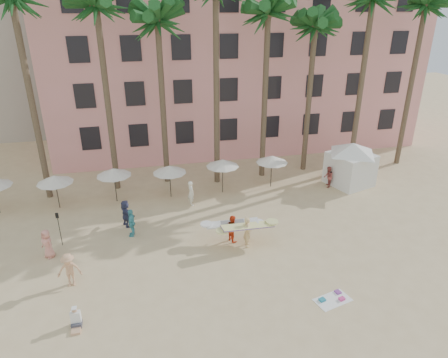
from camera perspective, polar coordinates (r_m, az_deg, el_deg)
name	(u,v)px	position (r m, az deg, el deg)	size (l,w,h in m)	color
ground	(217,306)	(20.39, -1.04, -17.63)	(120.00, 120.00, 0.00)	#D1B789
pink_hotel	(232,62)	(42.54, 1.18, 16.40)	(35.00, 14.00, 16.00)	pink
palm_row	(179,11)	(30.20, -6.41, 22.69)	(44.40, 5.40, 16.30)	brown
umbrella_row	(142,170)	(29.67, -11.65, 1.20)	(22.50, 2.70, 2.73)	#332B23
cabana	(351,160)	(33.30, 17.72, 2.58)	(5.68, 5.68, 3.50)	white
beach_towel	(333,299)	(21.40, 15.32, -16.19)	(1.99, 1.42, 0.14)	white
carrier_yellow	(248,230)	(24.03, 3.39, -7.33)	(3.27, 1.13, 1.95)	#DBB57B
carrier_white	(232,227)	(24.61, 1.21, -6.89)	(3.25, 1.21, 1.71)	red
beachgoers	(148,221)	(25.71, -10.81, -5.94)	(21.02, 9.27, 1.90)	#4EABB6
paddle	(59,225)	(25.83, -22.53, -6.08)	(0.18, 0.04, 2.23)	black
seated_man	(76,320)	(20.28, -20.39, -18.41)	(0.45, 0.78, 1.02)	#3F3F4C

